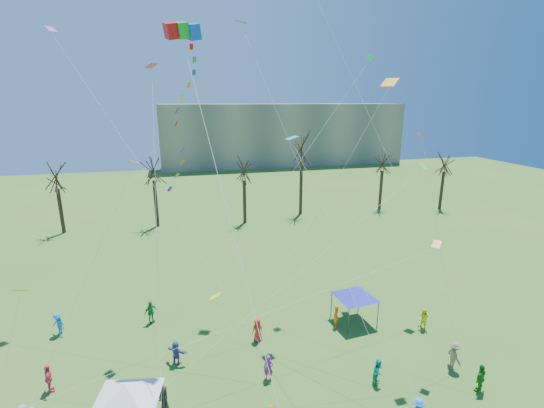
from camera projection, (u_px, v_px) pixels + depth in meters
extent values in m
cube|color=gray|center=(282.00, 134.00, 96.57)|extent=(60.00, 14.00, 15.00)
cylinder|color=black|center=(61.00, 211.00, 46.27)|extent=(0.44, 0.44, 5.61)
cylinder|color=black|center=(156.00, 204.00, 48.71)|extent=(0.44, 0.44, 6.07)
cylinder|color=black|center=(245.00, 202.00, 50.19)|extent=(0.44, 0.44, 5.76)
cylinder|color=black|center=(301.00, 188.00, 53.90)|extent=(0.44, 0.44, 7.76)
cylinder|color=black|center=(381.00, 190.00, 56.80)|extent=(0.44, 0.44, 5.77)
cylinder|color=black|center=(442.00, 190.00, 56.68)|extent=(0.44, 0.44, 5.70)
cube|color=red|center=(171.00, 31.00, 20.04)|extent=(0.88, 1.21, 1.06)
cube|color=green|center=(182.00, 31.00, 20.17)|extent=(0.88, 1.21, 1.06)
cube|color=blue|center=(193.00, 32.00, 20.30)|extent=(0.88, 1.21, 1.06)
cylinder|color=white|center=(232.00, 229.00, 16.55)|extent=(0.02, 0.02, 21.38)
cylinder|color=#3F3F44|center=(110.00, 400.00, 19.40)|extent=(0.08, 0.08, 2.19)
cylinder|color=#3F3F44|center=(163.00, 397.00, 19.57)|extent=(0.08, 0.08, 2.19)
pyramid|color=white|center=(126.00, 393.00, 17.77)|extent=(4.10, 4.10, 0.94)
cylinder|color=#3F3F44|center=(348.00, 321.00, 26.50)|extent=(0.07, 0.07, 1.98)
cylinder|color=#3F3F44|center=(378.00, 314.00, 27.33)|extent=(0.07, 0.07, 1.98)
cylinder|color=#3F3F44|center=(331.00, 304.00, 28.71)|extent=(0.07, 0.07, 1.98)
cylinder|color=#3F3F44|center=(359.00, 298.00, 29.54)|extent=(0.07, 0.07, 1.98)
pyramid|color=#2530B9|center=(355.00, 292.00, 27.65)|extent=(3.74, 3.74, 0.85)
imported|color=#1E831C|center=(481.00, 378.00, 21.23)|extent=(1.10, 0.81, 1.74)
imported|color=black|center=(164.00, 399.00, 19.82)|extent=(0.80, 0.90, 1.55)
imported|color=#902488|center=(268.00, 368.00, 22.15)|extent=(0.67, 0.58, 1.56)
imported|color=#0BA38B|center=(378.00, 371.00, 21.86)|extent=(0.97, 0.92, 1.58)
imported|color=#966D52|center=(454.00, 356.00, 23.04)|extent=(0.78, 1.22, 1.80)
imported|color=#EB4E5E|center=(49.00, 379.00, 21.20)|extent=(0.73, 1.08, 1.70)
imported|color=#4F4698|center=(176.00, 352.00, 23.51)|extent=(1.45, 1.20, 1.56)
imported|color=red|center=(257.00, 330.00, 25.74)|extent=(0.91, 0.71, 1.65)
imported|color=orange|center=(336.00, 316.00, 27.37)|extent=(0.53, 0.69, 1.68)
imported|color=#FAFF1A|center=(424.00, 319.00, 27.06)|extent=(0.78, 0.90, 1.60)
imported|color=#1675B4|center=(58.00, 324.00, 26.44)|extent=(1.21, 1.10, 1.63)
imported|color=green|center=(151.00, 312.00, 27.82)|extent=(1.07, 0.96, 1.74)
cube|color=yellow|center=(20.00, 290.00, 16.74)|extent=(0.64, 0.72, 0.38)
cylinder|color=white|center=(3.00, 378.00, 16.02)|extent=(0.01, 0.01, 6.93)
cube|color=#E9264E|center=(152.00, 66.00, 24.09)|extent=(0.87, 0.86, 0.29)
cylinder|color=white|center=(156.00, 221.00, 20.31)|extent=(0.01, 0.01, 20.75)
cube|color=yellow|center=(215.00, 297.00, 19.12)|extent=(0.65, 0.60, 0.33)
cylinder|color=white|center=(243.00, 354.00, 18.65)|extent=(0.01, 0.01, 5.96)
cube|color=#19BEBA|center=(292.00, 138.00, 25.22)|extent=(0.93, 0.82, 0.23)
cylinder|color=white|center=(346.00, 252.00, 22.02)|extent=(0.01, 0.01, 16.57)
cylinder|color=white|center=(384.00, 150.00, 25.03)|extent=(0.01, 0.01, 28.09)
cube|color=#DB4A1B|center=(436.00, 244.00, 21.94)|extent=(0.73, 0.72, 0.33)
cylinder|color=white|center=(248.00, 321.00, 20.16)|extent=(0.01, 0.01, 23.21)
cube|color=#60CF30|center=(423.00, 166.00, 27.80)|extent=(0.78, 0.84, 0.46)
cylinder|color=white|center=(315.00, 260.00, 23.74)|extent=(0.01, 0.01, 22.27)
cube|color=#A9309D|center=(51.00, 29.00, 27.08)|extent=(0.91, 0.92, 0.45)
cylinder|color=white|center=(148.00, 178.00, 24.55)|extent=(0.01, 0.01, 26.91)
cube|color=#E25F0B|center=(241.00, 22.00, 28.42)|extent=(0.97, 0.89, 0.24)
cylinder|color=white|center=(301.00, 170.00, 25.07)|extent=(0.01, 0.01, 24.98)
cube|color=#DD24A6|center=(423.00, 136.00, 21.72)|extent=(0.64, 0.54, 0.30)
cylinder|color=white|center=(439.00, 246.00, 22.33)|extent=(0.01, 0.01, 12.68)
cube|color=#FFA21A|center=(134.00, 162.00, 21.16)|extent=(0.70, 0.63, 0.26)
cylinder|color=white|center=(91.00, 267.00, 21.12)|extent=(0.01, 0.01, 12.32)
cube|color=#19BFAB|center=(370.00, 58.00, 30.52)|extent=(0.61, 0.70, 0.38)
cylinder|color=white|center=(285.00, 182.00, 26.95)|extent=(0.01, 0.01, 25.53)
cube|color=#F7A50D|center=(390.00, 82.00, 16.80)|extent=(0.95, 0.93, 0.40)
cylinder|color=white|center=(310.00, 228.00, 21.21)|extent=(0.01, 0.01, 16.95)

